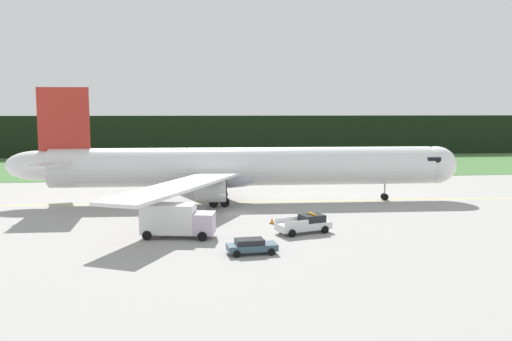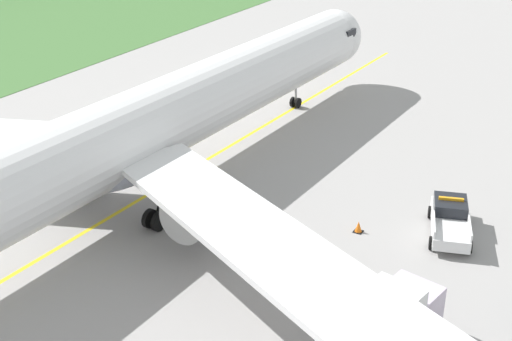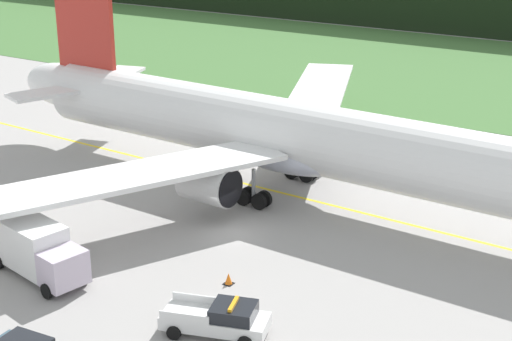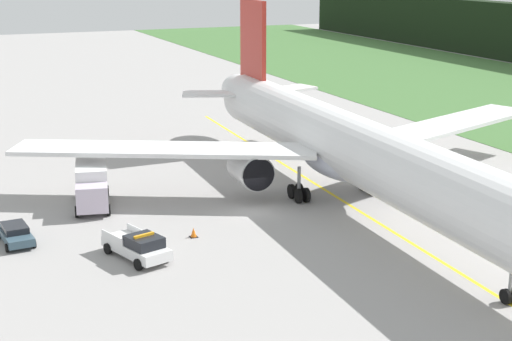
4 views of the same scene
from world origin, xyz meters
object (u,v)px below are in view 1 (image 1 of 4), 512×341
object	(u,v)px
airliner	(239,167)
catering_truck	(176,220)
staff_car	(251,246)
apron_cone	(272,221)
ops_pickup_truck	(305,224)

from	to	relation	value
airliner	catering_truck	world-z (taller)	airliner
staff_car	catering_truck	bearing A→B (deg)	134.22
catering_truck	apron_cone	xyz separation A→B (m)	(10.14, 5.09, -1.41)
airliner	apron_cone	size ratio (longest dim) A/B	85.84
catering_truck	airliner	bearing A→B (deg)	67.28
ops_pickup_truck	apron_cone	world-z (taller)	ops_pickup_truck
ops_pickup_truck	staff_car	world-z (taller)	ops_pickup_truck
ops_pickup_truck	apron_cone	xyz separation A→B (m)	(-2.61, 4.69, -0.57)
apron_cone	airliner	bearing A→B (deg)	98.89
staff_car	apron_cone	world-z (taller)	staff_car
airliner	ops_pickup_truck	distance (m)	19.59
ops_pickup_truck	staff_car	size ratio (longest dim) A/B	1.34
airliner	staff_car	xyz separation A→B (m)	(-1.47, -25.69, -3.97)
airliner	catering_truck	size ratio (longest dim) A/B	8.18
apron_cone	ops_pickup_truck	bearing A→B (deg)	-60.90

